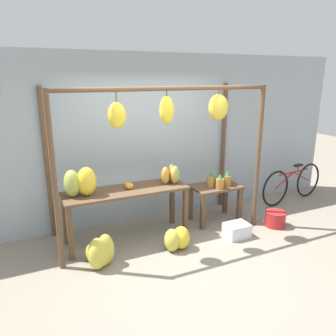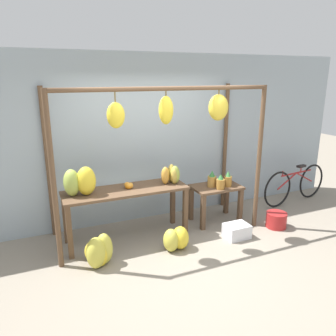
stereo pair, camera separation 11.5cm
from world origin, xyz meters
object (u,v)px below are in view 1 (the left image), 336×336
Objects in this scene: blue_bucket at (275,219)px; papaya_pile at (171,175)px; banana_pile_on_table at (80,182)px; banana_pile_ground_right at (177,239)px; parked_bicycle at (293,183)px; banana_pile_ground_left at (100,252)px; fruit_crate_white at (237,230)px; pineapple_cluster at (219,180)px; orange_pile at (129,186)px.

papaya_pile reaches higher than blue_bucket.
banana_pile_on_table is 1.59m from banana_pile_ground_right.
blue_bucket is 0.20× the size of parked_bicycle.
papaya_pile is (1.29, 0.53, 0.76)m from banana_pile_ground_left.
banana_pile_ground_left reaches higher than fruit_crate_white.
parked_bicycle is (1.89, 0.21, -0.38)m from pineapple_cluster.
fruit_crate_white is 0.81m from blue_bucket.
pineapple_cluster is 1.32m from banana_pile_ground_right.
orange_pile is at bearing -177.49° from parked_bicycle.
orange_pile is (0.70, 0.02, -0.16)m from banana_pile_on_table.
banana_pile_ground_left is at bearing -166.92° from pineapple_cluster.
orange_pile is 2.53m from blue_bucket.
banana_pile_ground_left is at bearing -79.60° from banana_pile_on_table.
blue_bucket is (0.79, -0.54, -0.63)m from pineapple_cluster.
banana_pile_ground_right is at bearing 178.28° from fruit_crate_white.
banana_pile_on_table reaches higher than fruit_crate_white.
blue_bucket is (2.34, -0.60, -0.73)m from orange_pile.
banana_pile_ground_right is at bearing -151.86° from pineapple_cluster.
fruit_crate_white is (-0.02, -0.59, -0.65)m from pineapple_cluster.
blue_bucket is (2.94, -0.04, -0.06)m from banana_pile_ground_left.
parked_bicycle is (4.14, 0.17, -0.64)m from banana_pile_on_table.
banana_pile_ground_right is 1.28× the size of papaya_pile.
orange_pile is 0.41× the size of pineapple_cluster.
banana_pile_on_table reaches higher than banana_pile_ground_left.
orange_pile is at bearing 1.44° from banana_pile_on_table.
papaya_pile is at bearing 72.69° from banana_pile_ground_right.
orange_pile is 0.70m from papaya_pile.
banana_pile_ground_left is at bearing 176.97° from banana_pile_ground_right.
papaya_pile is (-1.65, 0.57, 0.82)m from blue_bucket.
papaya_pile is at bearing -0.71° from banana_pile_on_table.
banana_pile_on_table reaches higher than banana_pile_ground_right.
fruit_crate_white is at bearing -176.75° from blue_bucket.
orange_pile reaches higher than fruit_crate_white.
banana_pile_ground_left is at bearing -170.02° from parked_bicycle.
fruit_crate_white is at bearing -15.84° from banana_pile_on_table.
fruit_crate_white is (1.02, -0.03, -0.06)m from banana_pile_ground_right.
pineapple_cluster is 1.94m from parked_bicycle.
banana_pile_on_table is at bearing 169.09° from blue_bucket.
banana_pile_ground_left is at bearing 179.16° from blue_bucket.
papaya_pile is (-0.84, 0.61, 0.84)m from fruit_crate_white.
papaya_pile reaches higher than banana_pile_ground_left.
blue_bucket is 1.93m from papaya_pile.
banana_pile_ground_right is 1.18× the size of fruit_crate_white.
banana_pile_ground_right is at bearing -165.30° from parked_bicycle.
banana_pile_on_table is 2.26m from pineapple_cluster.
blue_bucket is at bearing 0.48° from banana_pile_ground_right.
banana_pile_ground_right is at bearing -107.31° from papaya_pile.
blue_bucket is (0.81, 0.05, 0.02)m from fruit_crate_white.
parked_bicycle is (1.10, 0.75, 0.24)m from blue_bucket.
parked_bicycle is at bearing 14.70° from banana_pile_ground_right.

